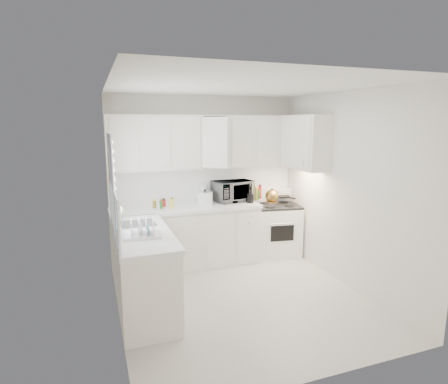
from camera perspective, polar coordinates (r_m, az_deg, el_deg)
name	(u,v)px	position (r m, az deg, el deg)	size (l,w,h in m)	color
floor	(243,299)	(4.86, 2.90, -16.12)	(3.20, 3.20, 0.00)	beige
ceiling	(245,86)	(4.36, 3.24, 16.04)	(3.20, 3.20, 0.00)	white
wall_back	(205,179)	(5.92, -2.95, 2.00)	(3.00, 3.00, 0.00)	silver
wall_front	(321,236)	(3.07, 14.79, -6.61)	(3.00, 3.00, 0.00)	silver
wall_left	(114,208)	(4.10, -16.66, -2.34)	(3.20, 3.20, 0.00)	silver
wall_right	(347,190)	(5.19, 18.51, 0.23)	(3.20, 3.20, 0.00)	silver
window_blinds	(112,180)	(4.40, -16.84, 1.83)	(0.06, 0.96, 1.06)	white
lower_cabinets_back	(187,238)	(5.73, -5.75, -7.08)	(2.22, 0.60, 0.90)	silver
lower_cabinets_left	(143,272)	(4.57, -12.40, -11.98)	(0.60, 1.60, 0.90)	silver
countertop_back	(186,208)	(5.59, -5.82, -2.47)	(2.24, 0.64, 0.05)	white
countertop_left	(142,233)	(4.41, -12.52, -6.26)	(0.64, 1.62, 0.05)	white
backsplash_back	(205,184)	(5.92, -2.92, 1.27)	(2.98, 0.02, 0.55)	white
backsplash_left	(114,210)	(4.31, -16.63, -2.73)	(0.02, 1.60, 0.55)	white
upper_cabinets_back	(208,168)	(5.73, -2.49, 3.74)	(3.00, 0.33, 0.80)	silver
upper_cabinets_right	(304,169)	(5.73, 12.27, 3.51)	(0.33, 0.90, 0.80)	silver
sink	(138,214)	(4.71, -13.14, -3.38)	(0.42, 0.38, 0.30)	gray
stove	(276,223)	(6.23, 8.10, -4.75)	(0.71, 0.58, 1.09)	white
tea_kettle	(272,195)	(5.89, 7.41, -0.47)	(0.26, 0.22, 0.24)	olive
frying_pan	(282,196)	(6.35, 8.97, -0.58)	(0.26, 0.45, 0.04)	black
microwave	(232,189)	(5.91, 1.30, 0.54)	(0.59, 0.33, 0.40)	gray
rice_cooker	(205,197)	(5.66, -2.97, -0.77)	(0.24, 0.24, 0.24)	white
paper_towel	(204,193)	(5.86, -3.13, -0.22)	(0.12, 0.12, 0.27)	white
utensil_crock	(250,192)	(5.79, 4.08, -0.06)	(0.11, 0.11, 0.33)	black
dish_rack	(142,227)	(4.19, -12.60, -5.28)	(0.40, 0.30, 0.22)	white
spice_left_0	(154,203)	(5.61, -10.73, -1.62)	(0.06, 0.06, 0.13)	olive
spice_left_1	(160,203)	(5.53, -9.81, -1.75)	(0.06, 0.06, 0.13)	#216321
spice_left_2	(164,202)	(5.63, -9.22, -1.52)	(0.06, 0.06, 0.13)	red
spice_left_3	(170,203)	(5.56, -8.29, -1.65)	(0.06, 0.06, 0.13)	yellow
sauce_right_0	(242,194)	(6.02, 2.75, -0.31)	(0.06, 0.06, 0.19)	red
sauce_right_1	(246,194)	(5.99, 3.46, -0.38)	(0.06, 0.06, 0.19)	yellow
sauce_right_2	(248,194)	(6.06, 3.71, -0.24)	(0.06, 0.06, 0.19)	brown
sauce_right_3	(252,194)	(6.03, 4.42, -0.31)	(0.06, 0.06, 0.19)	black
sauce_right_4	(254,193)	(6.11, 4.66, -0.17)	(0.06, 0.06, 0.19)	olive
sauce_right_5	(259,194)	(6.08, 5.36, -0.24)	(0.06, 0.06, 0.19)	#216321
sauce_right_6	(260,193)	(6.15, 5.59, -0.11)	(0.06, 0.06, 0.19)	red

